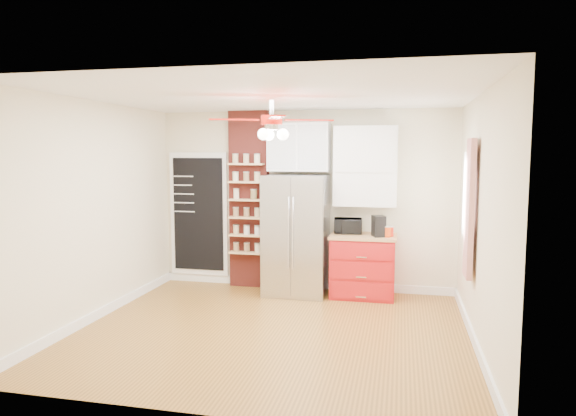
% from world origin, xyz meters
% --- Properties ---
extents(floor, '(4.50, 4.50, 0.00)m').
position_xyz_m(floor, '(0.00, 0.00, 0.00)').
color(floor, '#976526').
rests_on(floor, ground).
extents(ceiling, '(4.50, 4.50, 0.00)m').
position_xyz_m(ceiling, '(0.00, 0.00, 2.70)').
color(ceiling, white).
rests_on(ceiling, wall_back).
extents(wall_back, '(4.50, 0.02, 2.70)m').
position_xyz_m(wall_back, '(0.00, 2.00, 1.35)').
color(wall_back, beige).
rests_on(wall_back, floor).
extents(wall_front, '(4.50, 0.02, 2.70)m').
position_xyz_m(wall_front, '(0.00, -2.00, 1.35)').
color(wall_front, beige).
rests_on(wall_front, floor).
extents(wall_left, '(0.02, 4.00, 2.70)m').
position_xyz_m(wall_left, '(-2.25, 0.00, 1.35)').
color(wall_left, beige).
rests_on(wall_left, floor).
extents(wall_right, '(0.02, 4.00, 2.70)m').
position_xyz_m(wall_right, '(2.25, 0.00, 1.35)').
color(wall_right, beige).
rests_on(wall_right, floor).
extents(chalkboard, '(0.95, 0.05, 1.95)m').
position_xyz_m(chalkboard, '(-1.70, 1.96, 1.10)').
color(chalkboard, white).
rests_on(chalkboard, wall_back).
extents(brick_pillar, '(0.60, 0.16, 2.70)m').
position_xyz_m(brick_pillar, '(-0.85, 1.92, 1.35)').
color(brick_pillar, maroon).
rests_on(brick_pillar, floor).
extents(fridge, '(0.90, 0.70, 1.75)m').
position_xyz_m(fridge, '(-0.05, 1.63, 0.88)').
color(fridge, silver).
rests_on(fridge, floor).
extents(upper_glass_cabinet, '(0.90, 0.35, 0.70)m').
position_xyz_m(upper_glass_cabinet, '(-0.05, 1.82, 2.15)').
color(upper_glass_cabinet, white).
rests_on(upper_glass_cabinet, wall_back).
extents(red_cabinet, '(0.94, 0.64, 0.90)m').
position_xyz_m(red_cabinet, '(0.92, 1.68, 0.45)').
color(red_cabinet, '#B21516').
rests_on(red_cabinet, floor).
extents(upper_shelf_unit, '(0.90, 0.30, 1.15)m').
position_xyz_m(upper_shelf_unit, '(0.92, 1.85, 1.88)').
color(upper_shelf_unit, white).
rests_on(upper_shelf_unit, wall_back).
extents(window, '(0.04, 0.75, 1.05)m').
position_xyz_m(window, '(2.23, 0.90, 1.55)').
color(window, white).
rests_on(window, wall_right).
extents(curtain, '(0.06, 0.40, 1.55)m').
position_xyz_m(curtain, '(2.18, 0.35, 1.45)').
color(curtain, '#AD1F17').
rests_on(curtain, wall_right).
extents(ceiling_fan, '(1.40, 1.40, 0.44)m').
position_xyz_m(ceiling_fan, '(0.00, 0.00, 2.42)').
color(ceiling_fan, silver).
rests_on(ceiling_fan, ceiling).
extents(toaster_oven, '(0.43, 0.31, 0.22)m').
position_xyz_m(toaster_oven, '(0.69, 1.77, 1.01)').
color(toaster_oven, black).
rests_on(toaster_oven, red_cabinet).
extents(coffee_maker, '(0.22, 0.25, 0.29)m').
position_xyz_m(coffee_maker, '(1.14, 1.60, 1.05)').
color(coffee_maker, black).
rests_on(coffee_maker, red_cabinet).
extents(canister_left, '(0.13, 0.13, 0.14)m').
position_xyz_m(canister_left, '(1.25, 1.57, 0.97)').
color(canister_left, '#C8380B').
rests_on(canister_left, red_cabinet).
extents(canister_right, '(0.11, 0.11, 0.13)m').
position_xyz_m(canister_right, '(1.29, 1.65, 0.97)').
color(canister_right, '#A61509').
rests_on(canister_right, red_cabinet).
extents(pantry_jar_oats, '(0.09, 0.09, 0.14)m').
position_xyz_m(pantry_jar_oats, '(-1.01, 1.79, 1.44)').
color(pantry_jar_oats, beige).
rests_on(pantry_jar_oats, brick_pillar).
extents(pantry_jar_beans, '(0.11, 0.11, 0.14)m').
position_xyz_m(pantry_jar_beans, '(-0.73, 1.78, 1.44)').
color(pantry_jar_beans, olive).
rests_on(pantry_jar_beans, brick_pillar).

